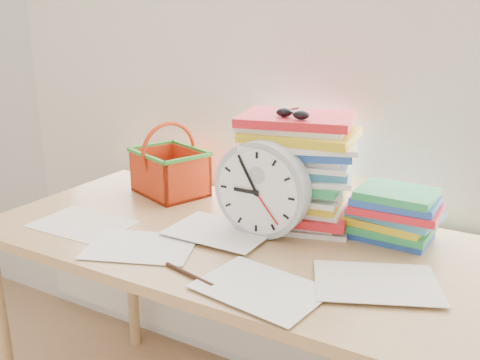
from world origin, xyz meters
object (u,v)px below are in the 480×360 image
Objects in this scene: clock at (262,189)px; basket at (170,159)px; book_stack at (391,214)px; paper_stack at (296,170)px; desk at (228,259)px.

clock is 0.47m from basket.
book_stack is (0.32, 0.16, -0.06)m from clock.
basket is at bearing 159.20° from clock.
paper_stack is at bearing -177.98° from book_stack.
basket is (-0.48, 0.02, -0.04)m from paper_stack.
book_stack is (0.28, 0.01, -0.09)m from paper_stack.
paper_stack is at bearing 57.66° from desk.
book_stack is at bearing 19.94° from basket.
paper_stack reaches higher than clock.
clock is 1.11× the size of basket.
clock reaches higher than basket.
book_stack reaches higher than desk.
basket is (-0.36, 0.21, 0.20)m from desk.
desk is 0.46m from basket.
basket is at bearing 177.28° from paper_stack.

